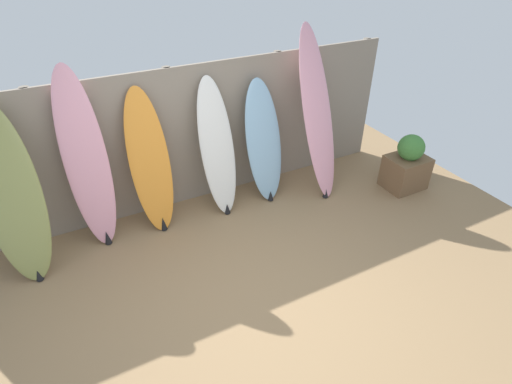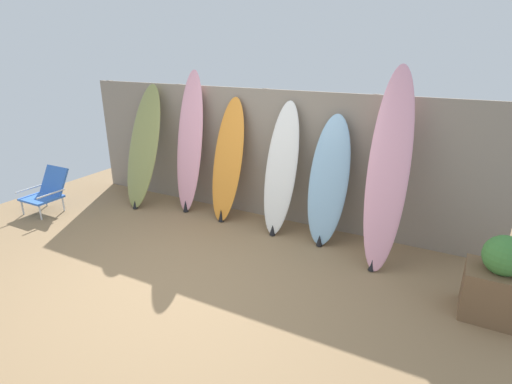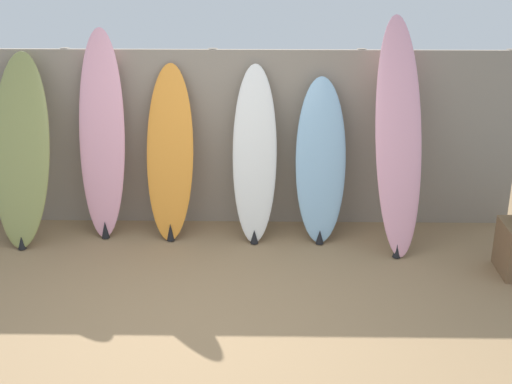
{
  "view_description": "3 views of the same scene",
  "coord_description": "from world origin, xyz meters",
  "views": [
    {
      "loc": [
        -1.15,
        -2.41,
        3.15
      ],
      "look_at": [
        0.39,
        0.6,
        0.85
      ],
      "focal_mm": 28.0,
      "sensor_mm": 36.0,
      "label": 1
    },
    {
      "loc": [
        2.44,
        -2.81,
        2.32
      ],
      "look_at": [
        0.49,
        0.83,
        0.81
      ],
      "focal_mm": 28.0,
      "sensor_mm": 36.0,
      "label": 2
    },
    {
      "loc": [
        0.53,
        -4.86,
        3.05
      ],
      "look_at": [
        0.44,
        1.0,
        0.72
      ],
      "focal_mm": 50.0,
      "sensor_mm": 36.0,
      "label": 3
    }
  ],
  "objects": [
    {
      "name": "surfboard_skyblue_4",
      "position": [
        1.05,
        1.66,
        0.78
      ],
      "size": [
        0.49,
        0.51,
        1.58
      ],
      "color": "#8CB7D6",
      "rests_on": "ground"
    },
    {
      "name": "ground",
      "position": [
        0.0,
        0.0,
        0.0
      ],
      "size": [
        7.68,
        7.68,
        0.0
      ],
      "primitive_type": "plane",
      "color": "#8E704C"
    },
    {
      "name": "surfboard_white_3",
      "position": [
        0.41,
        1.67,
        0.84
      ],
      "size": [
        0.44,
        0.55,
        1.69
      ],
      "color": "white",
      "rests_on": "ground"
    },
    {
      "name": "planter_box",
      "position": [
        2.9,
        0.89,
        0.35
      ],
      "size": [
        0.54,
        0.44,
        0.8
      ],
      "color": "brown",
      "rests_on": "ground"
    },
    {
      "name": "surfboard_pink_5",
      "position": [
        1.76,
        1.51,
        1.07
      ],
      "size": [
        0.51,
        0.86,
        2.16
      ],
      "color": "pink",
      "rests_on": "ground"
    },
    {
      "name": "beach_chair",
      "position": [
        -2.91,
        0.64,
        0.32
      ],
      "size": [
        0.5,
        0.58,
        0.63
      ],
      "rotation": [
        0.0,
        0.0,
        -0.14
      ],
      "color": "silver",
      "rests_on": "ground"
    },
    {
      "name": "surfboard_pink_1",
      "position": [
        -1.07,
        1.73,
        1.0
      ],
      "size": [
        0.48,
        0.47,
        2.03
      ],
      "color": "pink",
      "rests_on": "ground"
    },
    {
      "name": "surfboard_orange_2",
      "position": [
        -0.41,
        1.7,
        0.82
      ],
      "size": [
        0.49,
        0.53,
        1.69
      ],
      "color": "orange",
      "rests_on": "ground"
    },
    {
      "name": "fence_back",
      "position": [
        -0.0,
        2.01,
        0.9
      ],
      "size": [
        6.08,
        0.11,
        1.8
      ],
      "color": "gray",
      "rests_on": "ground"
    },
    {
      "name": "surfboard_olive_0",
      "position": [
        -1.82,
        1.57,
        0.9
      ],
      "size": [
        0.59,
        0.72,
        1.81
      ],
      "color": "olive",
      "rests_on": "ground"
    }
  ]
}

